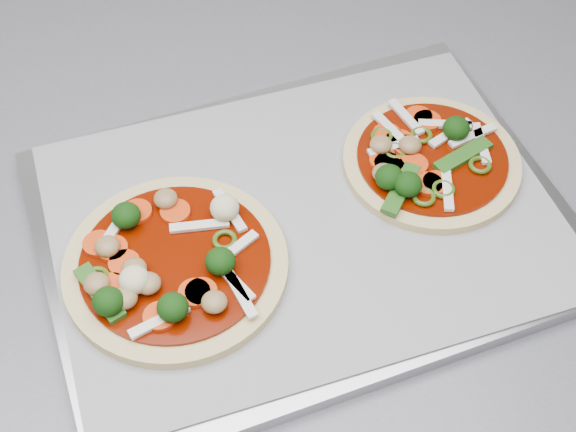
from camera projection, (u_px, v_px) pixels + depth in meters
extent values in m
cube|color=silver|center=(154.00, 401.00, 1.09)|extent=(3.60, 0.60, 0.86)
cube|color=slate|center=(90.00, 188.00, 0.74)|extent=(3.60, 0.60, 0.04)
cube|color=#9A999F|center=(304.00, 222.00, 0.68)|extent=(0.49, 0.41, 0.01)
cube|color=#95959A|center=(304.00, 217.00, 0.67)|extent=(0.46, 0.37, 0.00)
cylinder|color=#E6C386|center=(176.00, 266.00, 0.63)|extent=(0.24, 0.24, 0.01)
cylinder|color=#630E00|center=(175.00, 261.00, 0.63)|extent=(0.21, 0.21, 0.00)
ellipsoid|color=#173C0D|center=(220.00, 261.00, 0.61)|extent=(0.03, 0.03, 0.02)
ellipsoid|color=beige|center=(134.00, 280.00, 0.60)|extent=(0.03, 0.03, 0.02)
cylinder|color=#CE2E00|center=(194.00, 293.00, 0.61)|extent=(0.03, 0.03, 0.00)
cylinder|color=#CE2E00|center=(111.00, 287.00, 0.61)|extent=(0.03, 0.03, 0.00)
cube|color=silver|center=(116.00, 226.00, 0.64)|extent=(0.03, 0.05, 0.00)
cylinder|color=#CE2E00|center=(201.00, 292.00, 0.61)|extent=(0.03, 0.03, 0.00)
cube|color=#2B5B1A|center=(100.00, 293.00, 0.60)|extent=(0.04, 0.06, 0.00)
cube|color=silver|center=(159.00, 321.00, 0.59)|extent=(0.05, 0.03, 0.00)
ellipsoid|color=#173C0D|center=(108.00, 301.00, 0.59)|extent=(0.03, 0.03, 0.02)
ellipsoid|color=#8E6846|center=(97.00, 284.00, 0.60)|extent=(0.03, 0.03, 0.01)
ellipsoid|color=#8E6846|center=(166.00, 199.00, 0.66)|extent=(0.02, 0.02, 0.01)
ellipsoid|color=#8E6846|center=(134.00, 269.00, 0.61)|extent=(0.02, 0.02, 0.01)
cylinder|color=#CE2E00|center=(112.00, 249.00, 0.63)|extent=(0.04, 0.04, 0.00)
ellipsoid|color=#8E6846|center=(107.00, 246.00, 0.63)|extent=(0.02, 0.02, 0.01)
torus|color=#364E10|center=(97.00, 277.00, 0.61)|extent=(0.03, 0.03, 0.00)
cylinder|color=#CE2E00|center=(137.00, 212.00, 0.65)|extent=(0.03, 0.03, 0.00)
cylinder|color=#CE2E00|center=(124.00, 263.00, 0.62)|extent=(0.04, 0.04, 0.00)
ellipsoid|color=#8E6846|center=(214.00, 302.00, 0.59)|extent=(0.02, 0.02, 0.01)
cube|color=silver|center=(199.00, 226.00, 0.64)|extent=(0.05, 0.01, 0.00)
ellipsoid|color=#8E6846|center=(125.00, 298.00, 0.60)|extent=(0.02, 0.02, 0.01)
cube|color=silver|center=(230.00, 210.00, 0.65)|extent=(0.03, 0.05, 0.00)
ellipsoid|color=#173C0D|center=(173.00, 307.00, 0.59)|extent=(0.03, 0.03, 0.02)
cube|color=silver|center=(233.00, 250.00, 0.63)|extent=(0.04, 0.04, 0.00)
ellipsoid|color=#8E6846|center=(148.00, 283.00, 0.61)|extent=(0.03, 0.03, 0.01)
cylinder|color=#CE2E00|center=(160.00, 316.00, 0.59)|extent=(0.03, 0.03, 0.00)
cylinder|color=#CE2E00|center=(99.00, 244.00, 0.63)|extent=(0.03, 0.03, 0.00)
cylinder|color=#CE2E00|center=(175.00, 212.00, 0.65)|extent=(0.04, 0.04, 0.00)
ellipsoid|color=#173C0D|center=(126.00, 215.00, 0.64)|extent=(0.03, 0.03, 0.02)
torus|color=#364E10|center=(225.00, 240.00, 0.64)|extent=(0.03, 0.03, 0.00)
cube|color=silver|center=(232.00, 279.00, 0.61)|extent=(0.03, 0.04, 0.00)
cube|color=silver|center=(240.00, 293.00, 0.60)|extent=(0.02, 0.05, 0.00)
ellipsoid|color=beige|center=(225.00, 208.00, 0.65)|extent=(0.03, 0.03, 0.02)
cylinder|color=#E6C386|center=(431.00, 162.00, 0.70)|extent=(0.17, 0.17, 0.01)
cylinder|color=#630E00|center=(432.00, 157.00, 0.70)|extent=(0.14, 0.14, 0.00)
cylinder|color=#CE2E00|center=(419.00, 117.00, 0.72)|extent=(0.03, 0.03, 0.00)
torus|color=#364E10|center=(424.00, 197.00, 0.66)|extent=(0.02, 0.02, 0.00)
cube|color=silver|center=(451.00, 133.00, 0.71)|extent=(0.05, 0.03, 0.00)
torus|color=#364E10|center=(382.00, 136.00, 0.71)|extent=(0.02, 0.02, 0.00)
cube|color=silver|center=(406.00, 117.00, 0.72)|extent=(0.03, 0.05, 0.00)
cylinder|color=#CE2E00|center=(392.00, 169.00, 0.68)|extent=(0.03, 0.03, 0.00)
cube|color=silver|center=(447.00, 188.00, 0.67)|extent=(0.02, 0.05, 0.00)
cylinder|color=#CE2E00|center=(437.00, 183.00, 0.67)|extent=(0.03, 0.03, 0.00)
ellipsoid|color=#173C0D|center=(456.00, 128.00, 0.70)|extent=(0.03, 0.03, 0.02)
ellipsoid|color=#8E6846|center=(381.00, 145.00, 0.70)|extent=(0.03, 0.03, 0.01)
cylinder|color=#CE2E00|center=(414.00, 165.00, 0.69)|extent=(0.04, 0.04, 0.00)
cube|color=#2B5B1A|center=(463.00, 156.00, 0.69)|extent=(0.06, 0.04, 0.00)
torus|color=#364E10|center=(421.00, 135.00, 0.71)|extent=(0.03, 0.03, 0.00)
cylinder|color=#CE2E00|center=(427.00, 121.00, 0.72)|extent=(0.03, 0.03, 0.00)
cube|color=silver|center=(394.00, 147.00, 0.70)|extent=(0.05, 0.02, 0.00)
torus|color=#364E10|center=(395.00, 151.00, 0.70)|extent=(0.02, 0.02, 0.00)
cylinder|color=#CE2E00|center=(428.00, 184.00, 0.67)|extent=(0.03, 0.03, 0.00)
cube|color=#2B5B1A|center=(401.00, 189.00, 0.67)|extent=(0.04, 0.06, 0.00)
cube|color=silver|center=(391.00, 129.00, 0.71)|extent=(0.03, 0.05, 0.00)
ellipsoid|color=#173C0D|center=(389.00, 177.00, 0.67)|extent=(0.03, 0.03, 0.02)
cylinder|color=#CE2E00|center=(388.00, 164.00, 0.69)|extent=(0.03, 0.03, 0.00)
ellipsoid|color=#173C0D|center=(408.00, 184.00, 0.66)|extent=(0.03, 0.03, 0.02)
cylinder|color=#CE2E00|center=(383.00, 161.00, 0.69)|extent=(0.04, 0.04, 0.00)
cylinder|color=#CE2E00|center=(399.00, 141.00, 0.71)|extent=(0.04, 0.04, 0.00)
cube|color=silver|center=(445.00, 124.00, 0.72)|extent=(0.05, 0.02, 0.00)
torus|color=#364E10|center=(443.00, 189.00, 0.67)|extent=(0.03, 0.03, 0.00)
cylinder|color=#CE2E00|center=(387.00, 134.00, 0.71)|extent=(0.03, 0.03, 0.00)
ellipsoid|color=#8E6846|center=(384.00, 173.00, 0.68)|extent=(0.02, 0.02, 0.01)
cube|color=silver|center=(473.00, 136.00, 0.71)|extent=(0.05, 0.02, 0.00)
cylinder|color=#CE2E00|center=(407.00, 146.00, 0.70)|extent=(0.03, 0.03, 0.00)
cube|color=silver|center=(481.00, 143.00, 0.70)|extent=(0.01, 0.05, 0.00)
torus|color=#364E10|center=(480.00, 165.00, 0.69)|extent=(0.02, 0.02, 0.00)
ellipsoid|color=#8E6846|center=(410.00, 145.00, 0.70)|extent=(0.02, 0.02, 0.01)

